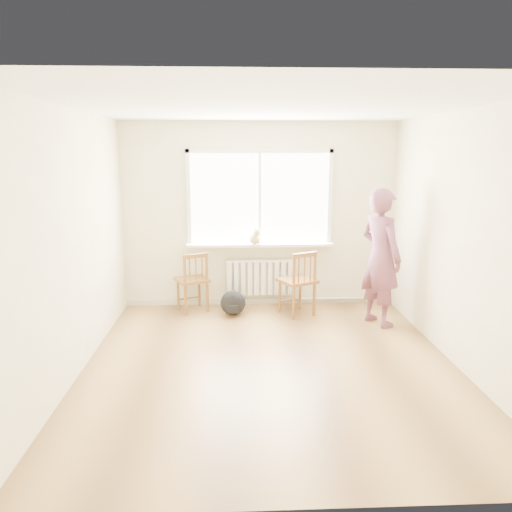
{
  "coord_description": "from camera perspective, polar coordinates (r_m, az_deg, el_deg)",
  "views": [
    {
      "loc": [
        -0.39,
        -5.05,
        2.25
      ],
      "look_at": [
        -0.1,
        1.2,
        0.96
      ],
      "focal_mm": 35.0,
      "sensor_mm": 36.0,
      "label": 1
    }
  ],
  "objects": [
    {
      "name": "backpack",
      "position": [
        7.07,
        -2.66,
        -5.38
      ],
      "size": [
        0.36,
        0.28,
        0.35
      ],
      "primitive_type": "ellipsoid",
      "rotation": [
        0.0,
        0.0,
        -0.04
      ],
      "color": "black",
      "rests_on": "floor"
    },
    {
      "name": "radiator",
      "position": [
        7.44,
        0.43,
        -2.39
      ],
      "size": [
        1.0,
        0.12,
        0.55
      ],
      "color": "white",
      "rests_on": "back_wall"
    },
    {
      "name": "baseboard",
      "position": [
        7.62,
        0.4,
        -5.16
      ],
      "size": [
        4.0,
        0.03,
        0.08
      ],
      "primitive_type": "cube",
      "color": "beige",
      "rests_on": "ground"
    },
    {
      "name": "back_wall",
      "position": [
        7.36,
        0.41,
        4.67
      ],
      "size": [
        4.0,
        0.01,
        2.7
      ],
      "primitive_type": "cube",
      "color": "#EDE8BD",
      "rests_on": "ground"
    },
    {
      "name": "heating_pipe",
      "position": [
        7.73,
        9.74,
        -4.78
      ],
      "size": [
        1.4,
        0.04,
        0.04
      ],
      "primitive_type": "cylinder",
      "rotation": [
        0.0,
        1.57,
        0.0
      ],
      "color": "silver",
      "rests_on": "back_wall"
    },
    {
      "name": "windowsill",
      "position": [
        7.32,
        0.45,
        1.3
      ],
      "size": [
        2.15,
        0.22,
        0.04
      ],
      "primitive_type": "cube",
      "color": "white",
      "rests_on": "back_wall"
    },
    {
      "name": "person",
      "position": [
        6.74,
        14.05,
        -0.16
      ],
      "size": [
        0.69,
        0.79,
        1.82
      ],
      "primitive_type": "imported",
      "rotation": [
        0.0,
        0.0,
        2.05
      ],
      "color": "#C04070",
      "rests_on": "floor"
    },
    {
      "name": "floor",
      "position": [
        5.54,
        1.64,
        -12.29
      ],
      "size": [
        4.5,
        4.5,
        0.0
      ],
      "primitive_type": "plane",
      "color": "#A37A43",
      "rests_on": "ground"
    },
    {
      "name": "ceiling",
      "position": [
        5.08,
        1.83,
        16.76
      ],
      "size": [
        4.5,
        4.5,
        0.0
      ],
      "primitive_type": "plane",
      "rotation": [
        3.14,
        0.0,
        0.0
      ],
      "color": "white",
      "rests_on": "back_wall"
    },
    {
      "name": "chair_right",
      "position": [
        7.0,
        4.96,
        -3.1
      ],
      "size": [
        0.6,
        0.59,
        0.92
      ],
      "rotation": [
        0.0,
        0.0,
        3.61
      ],
      "color": "brown",
      "rests_on": "floor"
    },
    {
      "name": "chair_left",
      "position": [
        7.2,
        -7.16,
        -2.96
      ],
      "size": [
        0.56,
        0.55,
        0.87
      ],
      "rotation": [
        0.0,
        0.0,
        3.57
      ],
      "color": "brown",
      "rests_on": "floor"
    },
    {
      "name": "window",
      "position": [
        7.3,
        0.42,
        7.08
      ],
      "size": [
        2.12,
        0.05,
        1.42
      ],
      "color": "white",
      "rests_on": "back_wall"
    },
    {
      "name": "cat",
      "position": [
        7.21,
        -0.15,
        2.18
      ],
      "size": [
        0.23,
        0.39,
        0.27
      ],
      "rotation": [
        0.0,
        0.0,
        0.25
      ],
      "color": "beige",
      "rests_on": "windowsill"
    }
  ]
}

